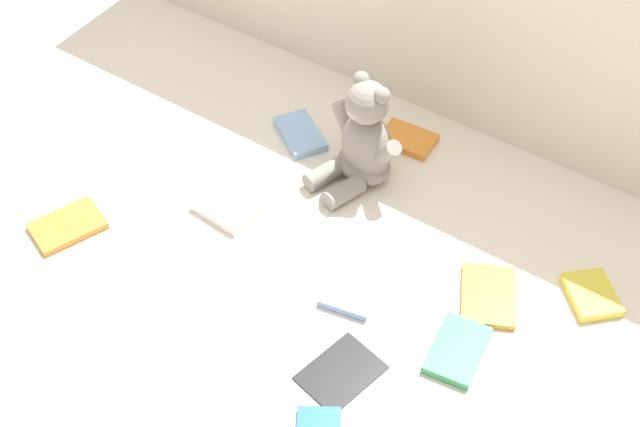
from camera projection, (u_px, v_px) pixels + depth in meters
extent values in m
plane|color=silver|center=(356.00, 221.00, 1.67)|extent=(3.20, 3.20, 0.00)
ellipsoid|color=gray|center=(367.00, 145.00, 1.70)|extent=(0.14, 0.12, 0.15)
ellipsoid|color=gray|center=(364.00, 164.00, 1.74)|extent=(0.15, 0.13, 0.05)
sphere|color=gray|center=(367.00, 103.00, 1.62)|extent=(0.11, 0.11, 0.09)
ellipsoid|color=#AEA599|center=(354.00, 112.00, 1.61)|extent=(0.04, 0.04, 0.03)
sphere|color=gray|center=(361.00, 80.00, 1.62)|extent=(0.04, 0.04, 0.03)
sphere|color=gray|center=(382.00, 95.00, 1.58)|extent=(0.04, 0.04, 0.03)
cylinder|color=gray|center=(345.00, 120.00, 1.72)|extent=(0.08, 0.05, 0.08)
cylinder|color=gray|center=(386.00, 153.00, 1.65)|extent=(0.08, 0.05, 0.08)
cylinder|color=gray|center=(324.00, 174.00, 1.73)|extent=(0.06, 0.09, 0.04)
cylinder|color=gray|center=(344.00, 192.00, 1.69)|extent=(0.06, 0.09, 0.04)
cube|color=#88B0DD|center=(300.00, 134.00, 1.83)|extent=(0.15, 0.13, 0.02)
cube|color=yellow|center=(591.00, 295.00, 1.53)|extent=(0.13, 0.13, 0.02)
cube|color=#232426|center=(341.00, 372.00, 1.43)|extent=(0.12, 0.15, 0.01)
cube|color=#39985A|center=(457.00, 350.00, 1.46)|extent=(0.10, 0.14, 0.02)
cube|color=white|center=(227.00, 207.00, 1.68)|extent=(0.12, 0.10, 0.02)
cube|color=orange|center=(67.00, 226.00, 1.65)|extent=(0.13, 0.16, 0.01)
cube|color=#7CA3DA|center=(354.00, 285.00, 1.55)|extent=(0.12, 0.14, 0.02)
cube|color=orange|center=(488.00, 296.00, 1.54)|extent=(0.14, 0.16, 0.01)
cube|color=orange|center=(408.00, 139.00, 1.82)|extent=(0.12, 0.09, 0.02)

